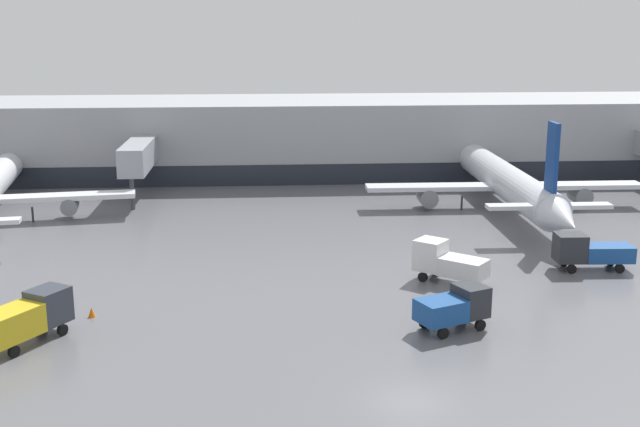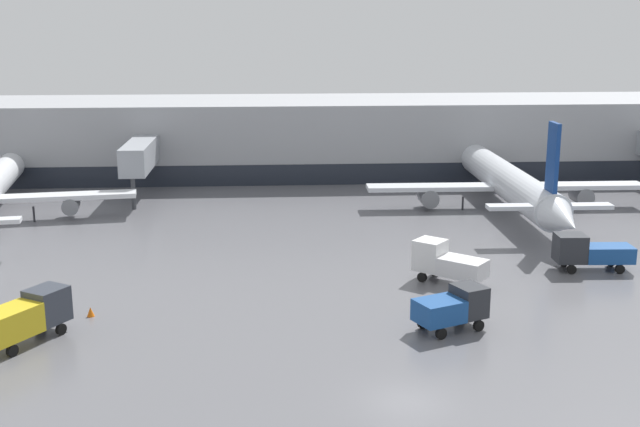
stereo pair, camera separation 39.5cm
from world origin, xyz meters
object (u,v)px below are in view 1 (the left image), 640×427
service_truck_1 (27,317)px  service_truck_2 (447,261)px  parked_jet_1 (505,180)px  service_truck_0 (454,306)px  service_truck_3 (589,251)px  traffic_cone_0 (92,312)px

service_truck_1 → service_truck_2: size_ratio=1.12×
parked_jet_1 → service_truck_2: bearing=155.0°
service_truck_1 → service_truck_2: bearing=-38.8°
service_truck_0 → service_truck_3: bearing=17.1°
service_truck_3 → traffic_cone_0: bearing=14.4°
traffic_cone_0 → service_truck_3: bearing=11.9°
service_truck_1 → service_truck_0: bearing=-57.2°
service_truck_2 → traffic_cone_0: 24.67m
service_truck_1 → traffic_cone_0: 5.10m
service_truck_0 → service_truck_2: service_truck_2 is taller
service_truck_0 → traffic_cone_0: bearing=147.1°
service_truck_3 → service_truck_1: bearing=19.3°
service_truck_1 → service_truck_2: (26.87, 9.34, -0.06)m
service_truck_2 → traffic_cone_0: service_truck_2 is taller
service_truck_0 → service_truck_2: size_ratio=0.92×
service_truck_0 → service_truck_1: (-25.31, -0.36, 0.15)m
service_truck_1 → traffic_cone_0: (2.81, 4.05, -1.31)m
parked_jet_1 → service_truck_0: (-12.64, -31.91, -1.32)m
service_truck_2 → traffic_cone_0: (-24.06, -5.30, -1.24)m
service_truck_2 → service_truck_1: bearing=59.2°
parked_jet_1 → service_truck_2: (-11.08, -22.92, -1.23)m
service_truck_0 → service_truck_1: 25.31m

